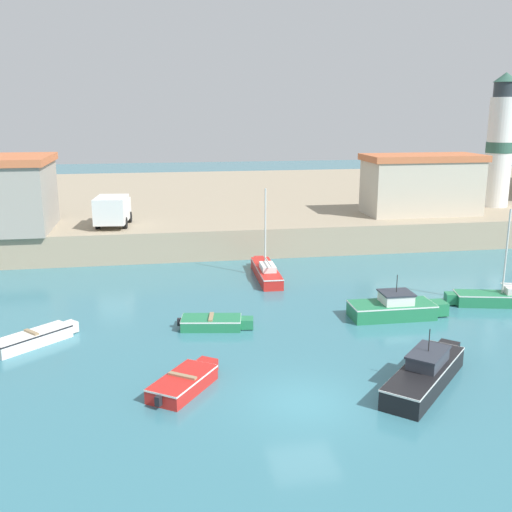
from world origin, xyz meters
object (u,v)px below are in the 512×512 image
object	(u,v)px
sailboat_green_5	(508,298)
truck_on_quay	(113,210)
motorboat_black_2	(426,372)
lighthouse	(500,143)
motorboat_green_1	(395,308)
dinghy_white_3	(34,338)
sailboat_red_6	(266,271)
dinghy_red_0	(185,382)
harbor_shed_near_wharf	(421,184)
dinghy_green_4	(214,322)

from	to	relation	value
sailboat_green_5	truck_on_quay	size ratio (longest dim) A/B	1.43
motorboat_black_2	lighthouse	size ratio (longest dim) A/B	0.48
motorboat_green_1	dinghy_white_3	size ratio (longest dim) A/B	1.40
sailboat_green_5	sailboat_red_6	xyz separation A→B (m)	(-11.97, 7.48, 0.01)
motorboat_green_1	truck_on_quay	xyz separation A→B (m)	(-14.86, 16.12, 2.84)
dinghy_red_0	harbor_shed_near_wharf	bearing A→B (deg)	49.51
motorboat_green_1	lighthouse	xyz separation A→B (m)	(17.18, 19.84, 7.00)
sailboat_red_6	harbor_shed_near_wharf	world-z (taller)	harbor_shed_near_wharf
sailboat_green_5	harbor_shed_near_wharf	xyz separation A→B (m)	(2.36, 16.59, 4.09)
sailboat_red_6	truck_on_quay	xyz separation A→B (m)	(-9.71, 7.85, 2.91)
sailboat_green_5	harbor_shed_near_wharf	bearing A→B (deg)	81.91
motorboat_green_1	lighthouse	bearing A→B (deg)	49.11
motorboat_green_1	harbor_shed_near_wharf	bearing A→B (deg)	62.16
truck_on_quay	dinghy_white_3	bearing A→B (deg)	-99.01
sailboat_red_6	truck_on_quay	world-z (taller)	sailboat_red_6
motorboat_black_2	sailboat_red_6	world-z (taller)	sailboat_red_6
dinghy_white_3	truck_on_quay	world-z (taller)	truck_on_quay
lighthouse	dinghy_green_4	bearing A→B (deg)	-143.16
dinghy_red_0	sailboat_red_6	size ratio (longest dim) A/B	0.58
dinghy_green_4	harbor_shed_near_wharf	size ratio (longest dim) A/B	0.40
dinghy_red_0	sailboat_green_5	distance (m)	19.24
dinghy_green_4	sailboat_red_6	distance (m)	9.24
truck_on_quay	sailboat_green_5	bearing A→B (deg)	-35.27
motorboat_green_1	harbor_shed_near_wharf	world-z (taller)	harbor_shed_near_wharf
motorboat_black_2	harbor_shed_near_wharf	bearing A→B (deg)	66.09
sailboat_red_6	harbor_shed_near_wharf	bearing A→B (deg)	32.45
dinghy_white_3	truck_on_quay	bearing A→B (deg)	80.99
lighthouse	harbor_shed_near_wharf	distance (m)	8.89
sailboat_green_5	dinghy_red_0	bearing A→B (deg)	-158.31
dinghy_red_0	motorboat_green_1	size ratio (longest dim) A/B	0.71
motorboat_green_1	dinghy_green_4	size ratio (longest dim) A/B	1.36
dinghy_white_3	sailboat_green_5	world-z (taller)	sailboat_green_5
dinghy_green_4	harbor_shed_near_wharf	bearing A→B (deg)	43.24
sailboat_green_5	lighthouse	world-z (taller)	lighthouse
sailboat_red_6	lighthouse	world-z (taller)	lighthouse
lighthouse	sailboat_red_6	bearing A→B (deg)	-152.60
dinghy_green_4	sailboat_green_5	world-z (taller)	sailboat_green_5
sailboat_green_5	sailboat_red_6	world-z (taller)	sailboat_red_6
motorboat_green_1	lighthouse	world-z (taller)	lighthouse
dinghy_green_4	sailboat_red_6	size ratio (longest dim) A/B	0.60
motorboat_black_2	truck_on_quay	world-z (taller)	truck_on_quay
motorboat_green_1	lighthouse	distance (m)	27.16
sailboat_green_5	dinghy_green_4	bearing A→B (deg)	-177.24
dinghy_red_0	lighthouse	size ratio (longest dim) A/B	0.32
sailboat_green_5	sailboat_red_6	bearing A→B (deg)	148.00
sailboat_red_6	lighthouse	xyz separation A→B (m)	(22.33, 11.57, 7.07)
dinghy_green_4	truck_on_quay	xyz separation A→B (m)	(-5.57, 16.11, 3.05)
dinghy_white_3	dinghy_green_4	distance (m)	8.27
dinghy_white_3	sailboat_green_5	distance (m)	24.39
motorboat_black_2	lighthouse	distance (m)	34.04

